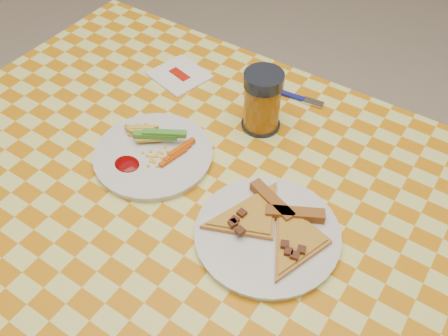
# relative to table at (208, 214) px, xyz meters

# --- Properties ---
(table) EXTENTS (1.28, 0.88, 0.76)m
(table) POSITION_rel_table_xyz_m (0.00, 0.00, 0.00)
(table) COLOR silver
(table) RESTS_ON ground
(plate_left) EXTENTS (0.30, 0.30, 0.01)m
(plate_left) POSITION_rel_table_xyz_m (-0.14, 0.01, 0.08)
(plate_left) COLOR silver
(plate_left) RESTS_ON table
(plate_right) EXTENTS (0.33, 0.33, 0.01)m
(plate_right) POSITION_rel_table_xyz_m (0.15, -0.03, 0.08)
(plate_right) COLOR silver
(plate_right) RESTS_ON table
(fries_veggies) EXTENTS (0.16, 0.15, 0.04)m
(fries_veggies) POSITION_rel_table_xyz_m (-0.15, 0.03, 0.10)
(fries_veggies) COLOR gold
(fries_veggies) RESTS_ON plate_left
(pizza_slices) EXTENTS (0.29, 0.24, 0.02)m
(pizza_slices) POSITION_rel_table_xyz_m (0.15, -0.01, 0.09)
(pizza_slices) COLOR #CB7A3E
(pizza_slices) RESTS_ON plate_right
(drink_glass) EXTENTS (0.08, 0.08, 0.14)m
(drink_glass) POSITION_rel_table_xyz_m (-0.01, 0.22, 0.14)
(drink_glass) COLOR black
(drink_glass) RESTS_ON table
(napkin) EXTENTS (0.15, 0.14, 0.01)m
(napkin) POSITION_rel_table_xyz_m (-0.26, 0.26, 0.08)
(napkin) COLOR white
(napkin) RESTS_ON table
(fork) EXTENTS (0.15, 0.03, 0.01)m
(fork) POSITION_rel_table_xyz_m (0.00, 0.34, 0.08)
(fork) COLOR navy
(fork) RESTS_ON table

